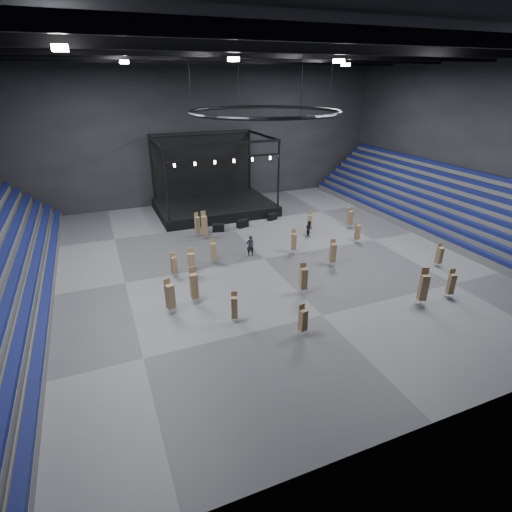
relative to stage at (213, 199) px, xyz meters
name	(u,v)px	position (x,y,z in m)	size (l,w,h in m)	color
floor	(264,259)	(0.00, -16.24, -1.45)	(50.00, 50.00, 0.00)	#4D4D50
ceiling	(265,41)	(0.00, -16.24, 16.55)	(50.00, 42.00, 0.20)	black
wall_back	(199,133)	(0.00, 4.76, 7.55)	(50.00, 0.20, 18.00)	black
wall_front	(474,257)	(0.00, -37.24, 7.55)	(50.00, 0.20, 18.00)	black
wall_right	(480,144)	(25.00, -16.24, 7.55)	(0.20, 42.00, 18.00)	black
bleachers_right	(452,212)	(22.94, -16.24, 0.28)	(7.20, 40.00, 6.40)	#49494C
stage	(213,199)	(0.00, 0.00, 0.00)	(14.00, 10.00, 9.20)	black
truss_ring	(265,112)	(0.00, -16.24, 11.55)	(12.30, 12.30, 5.15)	black
roof_girders	(265,53)	(0.00, -16.24, 15.75)	(49.00, 30.35, 0.70)	black
floodlights	(289,60)	(0.00, -20.24, 15.15)	(28.60, 16.60, 0.25)	white
flight_case_left	(218,228)	(-1.70, -7.63, -1.02)	(1.28, 0.64, 0.85)	black
flight_case_mid	(243,224)	(1.22, -7.44, -1.02)	(1.30, 0.65, 0.87)	black
flight_case_right	(272,217)	(5.40, -6.38, -1.07)	(1.15, 0.58, 0.77)	black
chair_stack_0	(439,255)	(13.72, -23.76, -0.28)	(0.47, 0.47, 2.24)	silver
chair_stack_1	(191,261)	(-7.01, -17.00, -0.14)	(0.60, 0.60, 2.47)	silver
chair_stack_2	(174,265)	(-8.45, -16.67, -0.33)	(0.53, 0.53, 2.17)	silver
chair_stack_3	(170,296)	(-9.87, -22.25, -0.06)	(0.69, 0.69, 2.70)	silver
chair_stack_4	(213,251)	(-4.59, -15.41, -0.22)	(0.50, 0.50, 2.39)	silver
chair_stack_5	(310,222)	(7.48, -11.58, -0.26)	(0.54, 0.54, 2.34)	silver
chair_stack_6	(197,225)	(-4.16, -8.22, -0.13)	(0.54, 0.54, 2.60)	silver
chair_stack_7	(350,217)	(12.28, -12.18, -0.22)	(0.65, 0.65, 2.34)	silver
chair_stack_8	(234,307)	(-6.03, -25.09, -0.26)	(0.54, 0.54, 2.33)	silver
chair_stack_9	(303,278)	(0.29, -23.33, -0.12)	(0.58, 0.58, 2.56)	silver
chair_stack_10	(451,283)	(10.39, -28.23, -0.23)	(0.56, 0.56, 2.38)	silver
chair_stack_11	(424,286)	(7.60, -28.22, 0.07)	(0.73, 0.73, 2.97)	silver
chair_stack_12	(294,241)	(3.23, -16.05, -0.22)	(0.60, 0.60, 2.37)	silver
chair_stack_13	(303,319)	(-2.42, -28.22, -0.28)	(0.53, 0.53, 2.25)	silver
chair_stack_14	(194,285)	(-7.93, -21.55, 0.04)	(0.54, 0.54, 2.91)	silver
chair_stack_15	(333,252)	(5.16, -19.87, -0.16)	(0.60, 0.60, 2.50)	silver
chair_stack_16	(358,232)	(10.48, -16.13, -0.29)	(0.54, 0.54, 2.25)	silver
chair_stack_17	(204,225)	(-3.67, -9.21, 0.06)	(0.53, 0.53, 3.00)	silver
man_center	(250,246)	(-0.87, -15.06, -0.43)	(0.74, 0.49, 2.04)	black
crew_member	(309,229)	(6.81, -12.68, -0.60)	(0.82, 0.64, 1.69)	black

